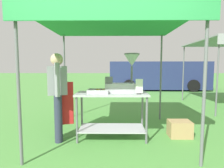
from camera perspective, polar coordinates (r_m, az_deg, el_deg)
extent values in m
plane|color=#519342|center=(8.65, -0.37, -3.79)|extent=(70.00, 70.00, 0.00)
cylinder|color=slate|center=(2.74, -27.35, -1.05)|extent=(0.04, 0.04, 2.17)
cylinder|color=slate|center=(2.70, 27.07, -1.13)|extent=(0.04, 0.04, 2.17)
cylinder|color=slate|center=(4.86, -14.66, 1.85)|extent=(0.04, 0.04, 2.17)
cylinder|color=slate|center=(4.83, 15.09, 1.82)|extent=(0.04, 0.04, 2.17)
cube|color=#2D934C|center=(3.64, -0.01, 18.53)|extent=(2.69, 2.47, 0.05)
cube|color=#2D934C|center=(2.42, -0.43, 22.11)|extent=(2.69, 0.02, 0.24)
cube|color=#B7B7BC|center=(3.42, -0.04, -3.10)|extent=(1.34, 0.60, 0.04)
cube|color=#B7B7BC|center=(3.58, -0.04, -13.71)|extent=(1.23, 0.55, 0.02)
cylinder|color=slate|center=(3.34, -10.99, -11.11)|extent=(0.04, 0.04, 0.84)
cylinder|color=slate|center=(3.32, 10.84, -11.20)|extent=(0.04, 0.04, 0.84)
cylinder|color=slate|center=(3.82, -9.45, -9.03)|extent=(0.04, 0.04, 0.84)
cylinder|color=slate|center=(3.80, 9.51, -9.09)|extent=(0.04, 0.04, 0.84)
cube|color=#B7B7BC|center=(3.40, -4.40, -2.77)|extent=(0.39, 0.29, 0.01)
cube|color=#B7B7BC|center=(3.26, -4.61, -2.47)|extent=(0.39, 0.01, 0.06)
cube|color=#B7B7BC|center=(3.53, -4.20, -1.88)|extent=(0.39, 0.01, 0.06)
cube|color=#B7B7BC|center=(3.42, -7.55, -2.15)|extent=(0.01, 0.29, 0.06)
cube|color=#B7B7BC|center=(3.38, -1.22, -2.18)|extent=(0.01, 0.29, 0.06)
torus|color=gold|center=(3.35, -3.93, -2.54)|extent=(0.12, 0.12, 0.03)
torus|color=gold|center=(3.38, -6.52, -2.50)|extent=(0.12, 0.12, 0.03)
torus|color=gold|center=(3.41, -4.74, -2.39)|extent=(0.11, 0.11, 0.03)
torus|color=gold|center=(3.45, -6.52, -2.34)|extent=(0.10, 0.10, 0.03)
torus|color=gold|center=(3.31, -2.54, -2.63)|extent=(0.12, 0.12, 0.03)
torus|color=gold|center=(3.47, -3.18, -2.27)|extent=(0.12, 0.12, 0.03)
torus|color=gold|center=(3.39, -2.40, -2.43)|extent=(0.12, 0.12, 0.03)
torus|color=gold|center=(3.32, -5.32, -2.61)|extent=(0.11, 0.11, 0.03)
torus|color=gold|center=(3.42, -2.73, -1.97)|extent=(0.12, 0.12, 0.03)
torus|color=gold|center=(3.47, -4.38, -1.87)|extent=(0.12, 0.12, 0.03)
torus|color=gold|center=(3.42, -2.53, -1.96)|extent=(0.12, 0.12, 0.03)
torus|color=gold|center=(3.41, -2.78, -1.99)|extent=(0.11, 0.11, 0.03)
cube|color=#B7B7BC|center=(3.45, 2.54, -1.23)|extent=(0.56, 0.28, 0.18)
cube|color=slate|center=(3.44, -0.95, 1.26)|extent=(0.14, 0.22, 0.12)
cylinder|color=slate|center=(3.45, 6.21, 2.91)|extent=(0.04, 0.04, 0.32)
cone|color=#B7B7BC|center=(3.45, 6.26, 7.37)|extent=(0.27, 0.27, 0.21)
cylinder|color=slate|center=(3.46, 6.28, 9.35)|extent=(0.29, 0.29, 0.02)
cube|color=black|center=(3.30, 8.53, -3.02)|extent=(0.08, 0.05, 0.02)
cube|color=white|center=(3.28, 8.56, -0.66)|extent=(0.13, 0.02, 0.26)
cylinder|color=#2D3347|center=(3.65, -16.51, -9.66)|extent=(0.14, 0.14, 0.86)
cylinder|color=#2D3347|center=(3.46, -16.50, -10.50)|extent=(0.14, 0.14, 0.86)
cube|color=gray|center=(3.44, -16.81, 1.09)|extent=(0.39, 0.31, 0.52)
cube|color=red|center=(3.50, -14.65, -5.92)|extent=(0.31, 0.11, 0.80)
cylinder|color=gray|center=(3.66, -16.81, 1.73)|extent=(0.11, 0.11, 0.58)
cylinder|color=gray|center=(3.22, -16.83, 1.28)|extent=(0.11, 0.11, 0.58)
sphere|color=#DBB28E|center=(3.44, -16.97, 7.41)|extent=(0.22, 0.22, 0.22)
cube|color=tan|center=(3.89, 20.49, -13.05)|extent=(0.42, 0.32, 0.31)
cube|color=navy|center=(11.43, 14.16, 2.73)|extent=(5.81, 2.01, 1.60)
cube|color=#1E2833|center=(11.15, 2.80, 4.88)|extent=(0.13, 1.62, 0.70)
cylinder|color=black|center=(10.29, 5.43, -0.46)|extent=(0.68, 0.25, 0.68)
cylinder|color=black|center=(12.14, 4.88, 0.41)|extent=(0.68, 0.25, 0.68)
cylinder|color=black|center=(11.11, 24.19, -0.48)|extent=(0.68, 0.25, 0.68)
cylinder|color=black|center=(12.84, 21.04, 0.34)|extent=(0.68, 0.25, 0.68)
cylinder|color=slate|center=(5.72, 30.24, 1.93)|extent=(0.04, 0.04, 2.19)
cylinder|color=slate|center=(7.96, 21.50, 3.00)|extent=(0.04, 0.04, 2.19)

